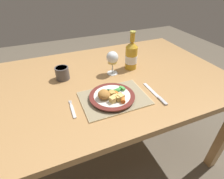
# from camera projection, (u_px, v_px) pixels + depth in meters

# --- Properties ---
(ground_plane) EXTENTS (6.00, 6.00, 0.00)m
(ground_plane) POSITION_uv_depth(u_px,v_px,m) (105.00, 151.00, 1.52)
(ground_plane) COLOR brown
(dining_table) EXTENTS (1.59, 0.97, 0.74)m
(dining_table) POSITION_uv_depth(u_px,v_px,m) (103.00, 88.00, 1.13)
(dining_table) COLOR #AD7F4C
(dining_table) RESTS_ON ground
(placemat) EXTENTS (0.35, 0.25, 0.01)m
(placemat) POSITION_uv_depth(u_px,v_px,m) (114.00, 98.00, 0.92)
(placemat) COLOR #CCB789
(placemat) RESTS_ON dining_table
(dinner_plate) EXTENTS (0.24, 0.24, 0.02)m
(dinner_plate) POSITION_uv_depth(u_px,v_px,m) (112.00, 97.00, 0.91)
(dinner_plate) COLOR white
(dinner_plate) RESTS_ON placemat
(breaded_croquettes) EXTENTS (0.09, 0.09, 0.04)m
(breaded_croquettes) POSITION_uv_depth(u_px,v_px,m) (104.00, 95.00, 0.88)
(breaded_croquettes) COLOR #A87033
(breaded_croquettes) RESTS_ON dinner_plate
(green_beans_pile) EXTENTS (0.10, 0.04, 0.02)m
(green_beans_pile) POSITION_uv_depth(u_px,v_px,m) (117.00, 89.00, 0.94)
(green_beans_pile) COLOR green
(green_beans_pile) RESTS_ON dinner_plate
(glazed_carrots) EXTENTS (0.07, 0.10, 0.02)m
(glazed_carrots) POSITION_uv_depth(u_px,v_px,m) (119.00, 96.00, 0.88)
(glazed_carrots) COLOR orange
(glazed_carrots) RESTS_ON dinner_plate
(fork) EXTENTS (0.02, 0.14, 0.01)m
(fork) POSITION_uv_depth(u_px,v_px,m) (73.00, 110.00, 0.85)
(fork) COLOR silver
(fork) RESTS_ON dining_table
(table_knife) EXTENTS (0.02, 0.21, 0.01)m
(table_knife) POSITION_uv_depth(u_px,v_px,m) (157.00, 95.00, 0.95)
(table_knife) COLOR silver
(table_knife) RESTS_ON dining_table
(wine_glass) EXTENTS (0.08, 0.08, 0.15)m
(wine_glass) POSITION_uv_depth(u_px,v_px,m) (112.00, 59.00, 1.08)
(wine_glass) COLOR silver
(wine_glass) RESTS_ON dining_table
(bottle) EXTENTS (0.08, 0.08, 0.25)m
(bottle) POSITION_uv_depth(u_px,v_px,m) (131.00, 55.00, 1.15)
(bottle) COLOR gold
(bottle) RESTS_ON dining_table
(roast_potatoes) EXTENTS (0.08, 0.08, 0.03)m
(roast_potatoes) POSITION_uv_depth(u_px,v_px,m) (116.00, 97.00, 0.87)
(roast_potatoes) COLOR #DBB256
(roast_potatoes) RESTS_ON dinner_plate
(drinking_cup) EXTENTS (0.08, 0.08, 0.08)m
(drinking_cup) POSITION_uv_depth(u_px,v_px,m) (62.00, 73.00, 1.07)
(drinking_cup) COLOR #4C4747
(drinking_cup) RESTS_ON dining_table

